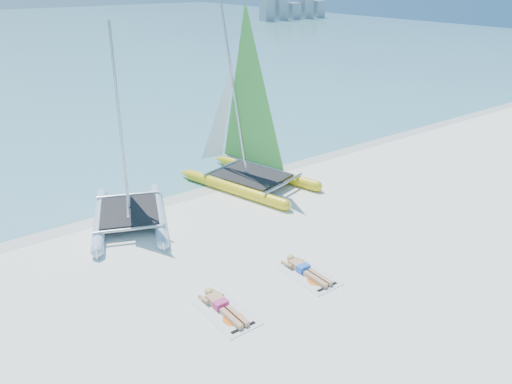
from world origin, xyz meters
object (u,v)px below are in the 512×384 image
catamaran_yellow (241,127)px  towel_a (226,312)px  sunbather_a (222,305)px  towel_b (309,275)px  sunbather_b (304,269)px  catamaran_blue (124,166)px

catamaran_yellow → towel_a: (-5.24, -6.76, -2.30)m
towel_a → sunbather_a: 0.22m
catamaran_yellow → towel_b: catamaran_yellow is taller
towel_a → sunbather_a: size_ratio=1.07×
towel_b → sunbather_b: 0.22m
catamaran_blue → catamaran_yellow: (5.06, 0.50, 0.31)m
sunbather_a → towel_b: 2.82m
sunbather_b → catamaran_yellow: bearing=69.7°
catamaran_yellow → sunbather_a: catamaran_yellow is taller
catamaran_blue → sunbather_b: 6.87m
catamaran_yellow → sunbather_b: 7.32m
catamaran_yellow → sunbather_b: size_ratio=4.25×
sunbather_a → sunbather_b: same height
catamaran_blue → towel_b: bearing=-44.2°
towel_b → catamaran_blue: bearing=112.8°
sunbather_a → towel_b: size_ratio=0.93×
catamaran_yellow → catamaran_blue: bearing=170.2°
catamaran_yellow → sunbather_a: (-5.24, -6.57, -2.19)m
sunbather_a → towel_b: bearing=-3.6°
sunbather_a → catamaran_yellow: bearing=51.4°
sunbather_a → towel_b: (2.82, -0.18, -0.11)m
catamaran_blue → towel_b: 7.07m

